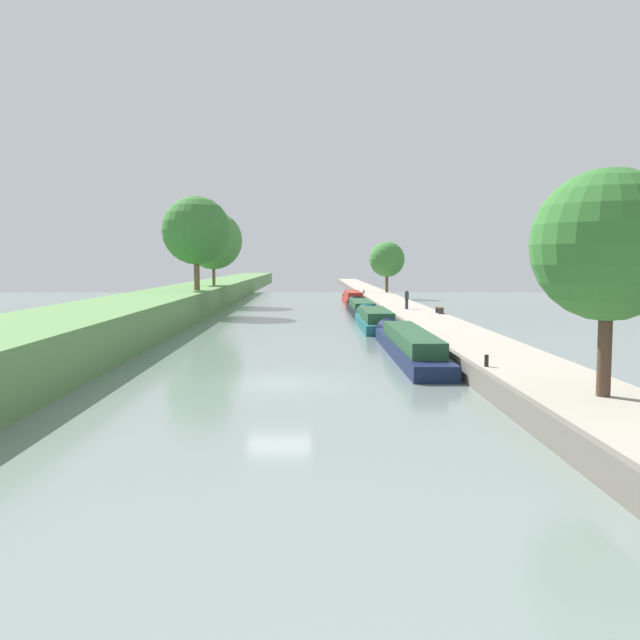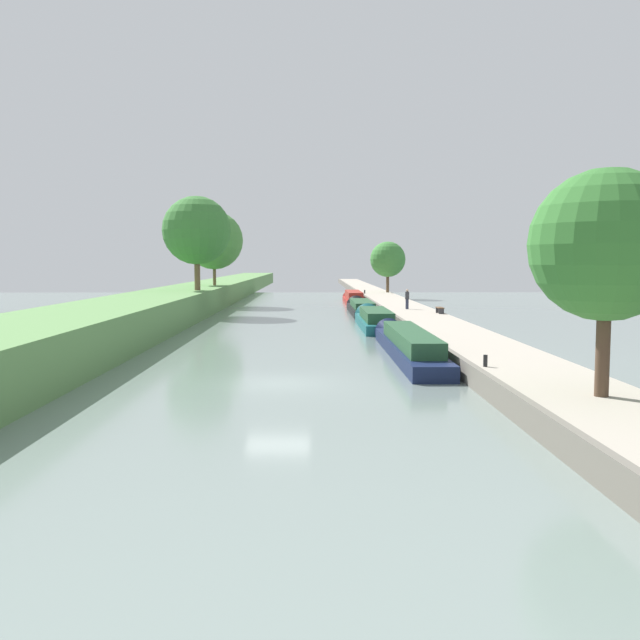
{
  "view_description": "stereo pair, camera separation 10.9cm",
  "coord_description": "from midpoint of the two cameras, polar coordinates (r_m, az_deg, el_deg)",
  "views": [
    {
      "loc": [
        1.24,
        -26.62,
        4.76
      ],
      "look_at": [
        1.85,
        17.53,
        1.0
      ],
      "focal_mm": 38.54,
      "sensor_mm": 36.0,
      "label": 1
    },
    {
      "loc": [
        1.34,
        -26.62,
        4.76
      ],
      "look_at": [
        1.85,
        17.53,
        1.0
      ],
      "focal_mm": 38.54,
      "sensor_mm": 36.0,
      "label": 2
    }
  ],
  "objects": [
    {
      "name": "right_towpath",
      "position": [
        28.21,
        16.31,
        -4.2
      ],
      "size": [
        4.0,
        260.0,
        0.82
      ],
      "color": "#A89E8E",
      "rests_on": "ground_plane"
    },
    {
      "name": "person_walking",
      "position": [
        57.6,
        7.16,
        1.77
      ],
      "size": [
        0.34,
        0.34,
        1.66
      ],
      "color": "#282D42",
      "rests_on": "right_towpath"
    },
    {
      "name": "left_grassy_bank",
      "position": [
        29.47,
        -25.06,
        -2.71
      ],
      "size": [
        6.49,
        260.0,
        2.22
      ],
      "color": "#5B894C",
      "rests_on": "ground_plane"
    },
    {
      "name": "ground_plane",
      "position": [
        27.07,
        -3.53,
        -5.27
      ],
      "size": [
        160.0,
        160.0,
        0.0
      ],
      "primitive_type": "plane",
      "color": "slate"
    },
    {
      "name": "narrowboat_black",
      "position": [
        64.31,
        3.31,
        1.05
      ],
      "size": [
        2.08,
        14.16,
        1.98
      ],
      "color": "black",
      "rests_on": "ground_plane"
    },
    {
      "name": "tree_leftbank_downstream",
      "position": [
        62.13,
        -10.3,
        7.33
      ],
      "size": [
        6.05,
        6.05,
        8.33
      ],
      "color": "brown",
      "rests_on": "left_grassy_bank"
    },
    {
      "name": "stone_quay",
      "position": [
        27.66,
        12.09,
        -4.24
      ],
      "size": [
        0.25,
        260.0,
        0.87
      ],
      "color": "#6B665B",
      "rests_on": "ground_plane"
    },
    {
      "name": "narrowboat_navy",
      "position": [
        35.24,
        7.17,
        -1.98
      ],
      "size": [
        1.85,
        16.7,
        1.95
      ],
      "color": "#141E42",
      "rests_on": "ground_plane"
    },
    {
      "name": "narrowboat_teal",
      "position": [
        50.28,
        4.43,
        0.05
      ],
      "size": [
        2.2,
        12.62,
        2.09
      ],
      "color": "#195B60",
      "rests_on": "ground_plane"
    },
    {
      "name": "mooring_bollard_near",
      "position": [
        26.59,
        13.54,
        -3.3
      ],
      "size": [
        0.16,
        0.16,
        0.45
      ],
      "color": "black",
      "rests_on": "right_towpath"
    },
    {
      "name": "park_bench",
      "position": [
        53.22,
        9.84,
        0.92
      ],
      "size": [
        0.44,
        1.5,
        0.47
      ],
      "color": "#333338",
      "rests_on": "right_towpath"
    },
    {
      "name": "tree_leftbank_upstream",
      "position": [
        74.87,
        -8.89,
        6.54
      ],
      "size": [
        6.21,
        6.21,
        7.92
      ],
      "color": "brown",
      "rests_on": "left_grassy_bank"
    },
    {
      "name": "mooring_bollard_far",
      "position": [
        85.29,
        3.63,
        2.36
      ],
      "size": [
        0.16,
        0.16,
        0.45
      ],
      "color": "black",
      "rests_on": "right_towpath"
    },
    {
      "name": "tree_rightbank_midnear",
      "position": [
        88.73,
        5.55,
        5.03
      ],
      "size": [
        4.54,
        4.54,
        6.52
      ],
      "color": "brown",
      "rests_on": "right_towpath"
    },
    {
      "name": "narrowboat_red",
      "position": [
        78.86,
        2.66,
        1.82
      ],
      "size": [
        1.92,
        13.87,
        2.07
      ],
      "color": "maroon",
      "rests_on": "ground_plane"
    },
    {
      "name": "tree_rightbank_near",
      "position": [
        21.56,
        22.68,
        5.73
      ],
      "size": [
        4.42,
        4.42,
        6.64
      ],
      "color": "#4C3828",
      "rests_on": "right_towpath"
    }
  ]
}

